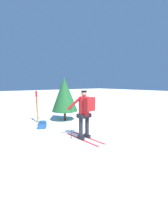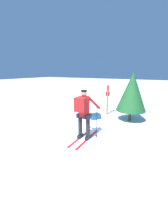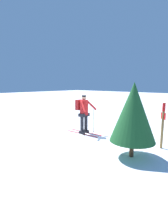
# 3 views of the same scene
# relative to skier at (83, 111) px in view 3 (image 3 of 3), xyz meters

# --- Properties ---
(ground_plane) EXTENTS (80.00, 80.00, 0.00)m
(ground_plane) POSITION_rel_skier_xyz_m (0.77, -0.31, -1.09)
(ground_plane) COLOR white
(skier) EXTENTS (1.83, 0.98, 1.82)m
(skier) POSITION_rel_skier_xyz_m (0.00, 0.00, 0.00)
(skier) COLOR red
(skier) RESTS_ON ground_plane
(dropped_backpack) EXTENTS (0.64, 0.58, 0.30)m
(dropped_backpack) POSITION_rel_skier_xyz_m (2.37, 0.67, -0.95)
(dropped_backpack) COLOR navy
(dropped_backpack) RESTS_ON ground_plane
(trail_marker) EXTENTS (0.21, 0.16, 1.68)m
(trail_marker) POSITION_rel_skier_xyz_m (3.47, 0.44, -0.10)
(trail_marker) COLOR olive
(trail_marker) RESTS_ON ground_plane
(pine_tree) EXTENTS (1.45, 1.45, 2.41)m
(pine_tree) POSITION_rel_skier_xyz_m (3.01, -0.98, 0.38)
(pine_tree) COLOR #4C331E
(pine_tree) RESTS_ON ground_plane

